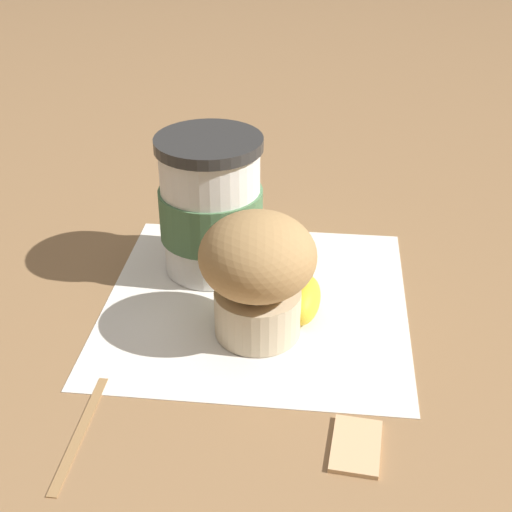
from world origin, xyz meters
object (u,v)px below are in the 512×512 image
object	(u,v)px
banana	(267,252)
sugar_packet	(356,444)
coffee_cup	(211,207)
muffin	(258,270)

from	to	relation	value
banana	sugar_packet	distance (m)	0.23
coffee_cup	banana	size ratio (longest dim) A/B	0.74
coffee_cup	sugar_packet	size ratio (longest dim) A/B	2.52
coffee_cup	muffin	world-z (taller)	coffee_cup
muffin	banana	distance (m)	0.11
coffee_cup	sugar_packet	xyz separation A→B (m)	(0.17, -0.18, -0.06)
muffin	sugar_packet	size ratio (longest dim) A/B	2.07
muffin	coffee_cup	bearing A→B (deg)	131.53
muffin	sugar_packet	distance (m)	0.15
muffin	sugar_packet	xyz separation A→B (m)	(0.10, -0.10, -0.06)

